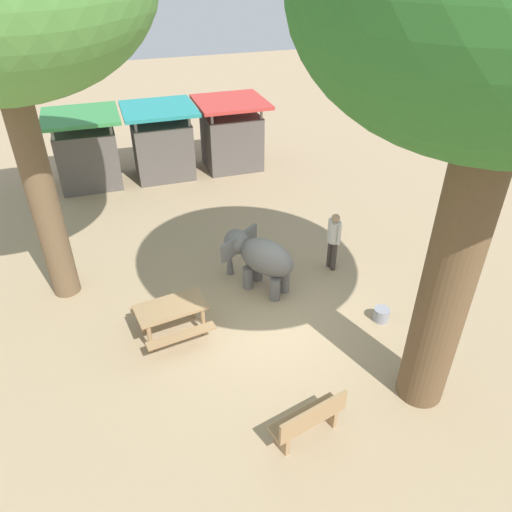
% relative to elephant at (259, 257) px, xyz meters
% --- Properties ---
extents(ground_plane, '(60.00, 60.00, 0.00)m').
position_rel_elephant_xyz_m(ground_plane, '(-0.17, -1.45, -0.89)').
color(ground_plane, tan).
extents(elephant, '(1.79, 1.92, 1.40)m').
position_rel_elephant_xyz_m(elephant, '(0.00, 0.00, 0.00)').
color(elephant, slate).
rests_on(elephant, ground_plane).
extents(person_handler, '(0.32, 0.50, 1.62)m').
position_rel_elephant_xyz_m(person_handler, '(2.09, 0.18, 0.05)').
color(person_handler, '#3F3833').
rests_on(person_handler, ground_plane).
extents(wooden_bench, '(1.46, 0.73, 0.88)m').
position_rel_elephant_xyz_m(wooden_bench, '(-0.59, -4.46, -0.42)').
color(wooden_bench, '#9E7A51').
rests_on(wooden_bench, ground_plane).
extents(picnic_table_near, '(1.71, 1.69, 0.78)m').
position_rel_elephant_xyz_m(picnic_table_near, '(-2.38, -1.06, -0.31)').
color(picnic_table_near, '#9E7A51').
rests_on(picnic_table_near, ground_plane).
extents(market_stall_green, '(2.50, 2.50, 2.52)m').
position_rel_elephant_xyz_m(market_stall_green, '(-3.74, 7.63, 0.24)').
color(market_stall_green, '#59514C').
rests_on(market_stall_green, ground_plane).
extents(market_stall_teal, '(2.50, 2.50, 2.52)m').
position_rel_elephant_xyz_m(market_stall_teal, '(-1.14, 7.63, 0.24)').
color(market_stall_teal, '#59514C').
rests_on(market_stall_teal, ground_plane).
extents(market_stall_red, '(2.50, 2.50, 2.52)m').
position_rel_elephant_xyz_m(market_stall_red, '(1.46, 7.63, 0.24)').
color(market_stall_red, '#59514C').
rests_on(market_stall_red, ground_plane).
extents(feed_bucket, '(0.36, 0.36, 0.32)m').
position_rel_elephant_xyz_m(feed_bucket, '(2.26, -2.11, -0.73)').
color(feed_bucket, gray).
rests_on(feed_bucket, ground_plane).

